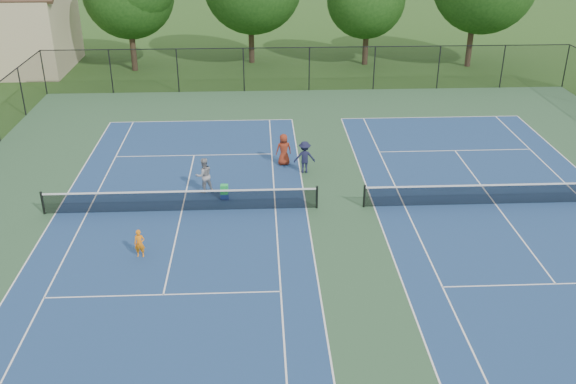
{
  "coord_description": "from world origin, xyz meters",
  "views": [
    {
      "loc": [
        -3.53,
        -25.22,
        12.95
      ],
      "look_at": [
        -2.37,
        -1.0,
        1.3
      ],
      "focal_mm": 40.0,
      "sensor_mm": 36.0,
      "label": 1
    }
  ],
  "objects_px": {
    "clapboard_house": "(1,28)",
    "ball_hopper": "(224,189)",
    "child_player": "(140,244)",
    "bystander_c": "(284,150)",
    "bystander_b": "(305,157)",
    "instructor": "(204,175)",
    "ball_crate": "(225,196)"
  },
  "relations": [
    {
      "from": "ball_hopper",
      "to": "bystander_b",
      "type": "bearing_deg",
      "value": 36.31
    },
    {
      "from": "child_player",
      "to": "bystander_c",
      "type": "bearing_deg",
      "value": 56.76
    },
    {
      "from": "child_player",
      "to": "bystander_b",
      "type": "bearing_deg",
      "value": 48.94
    },
    {
      "from": "clapboard_house",
      "to": "ball_crate",
      "type": "distance_m",
      "value": 29.96
    },
    {
      "from": "ball_crate",
      "to": "child_player",
      "type": "bearing_deg",
      "value": -121.9
    },
    {
      "from": "bystander_b",
      "to": "bystander_c",
      "type": "relative_size",
      "value": 1.0
    },
    {
      "from": "ball_hopper",
      "to": "ball_crate",
      "type": "bearing_deg",
      "value": 0.0
    },
    {
      "from": "instructor",
      "to": "clapboard_house",
      "type": "bearing_deg",
      "value": -78.41
    },
    {
      "from": "clapboard_house",
      "to": "instructor",
      "type": "height_order",
      "value": "clapboard_house"
    },
    {
      "from": "instructor",
      "to": "ball_crate",
      "type": "relative_size",
      "value": 4.43
    },
    {
      "from": "clapboard_house",
      "to": "bystander_c",
      "type": "relative_size",
      "value": 6.59
    },
    {
      "from": "clapboard_house",
      "to": "instructor",
      "type": "relative_size",
      "value": 6.4
    },
    {
      "from": "bystander_b",
      "to": "ball_hopper",
      "type": "height_order",
      "value": "bystander_b"
    },
    {
      "from": "bystander_b",
      "to": "ball_crate",
      "type": "bearing_deg",
      "value": 36.05
    },
    {
      "from": "instructor",
      "to": "child_player",
      "type": "bearing_deg",
      "value": 45.33
    },
    {
      "from": "child_player",
      "to": "ball_crate",
      "type": "relative_size",
      "value": 2.98
    },
    {
      "from": "clapboard_house",
      "to": "bystander_c",
      "type": "height_order",
      "value": "clapboard_house"
    },
    {
      "from": "ball_crate",
      "to": "ball_hopper",
      "type": "relative_size",
      "value": 0.88
    },
    {
      "from": "clapboard_house",
      "to": "child_player",
      "type": "bearing_deg",
      "value": -62.75
    },
    {
      "from": "clapboard_house",
      "to": "instructor",
      "type": "xyz_separation_m",
      "value": [
        16.88,
        -23.08,
        -2.25
      ]
    },
    {
      "from": "bystander_c",
      "to": "ball_crate",
      "type": "height_order",
      "value": "bystander_c"
    },
    {
      "from": "ball_crate",
      "to": "ball_hopper",
      "type": "bearing_deg",
      "value": 0.0
    },
    {
      "from": "instructor",
      "to": "bystander_b",
      "type": "bearing_deg",
      "value": 178.24
    },
    {
      "from": "bystander_b",
      "to": "ball_hopper",
      "type": "relative_size",
      "value": 3.76
    },
    {
      "from": "bystander_c",
      "to": "ball_hopper",
      "type": "height_order",
      "value": "bystander_c"
    },
    {
      "from": "clapboard_house",
      "to": "bystander_b",
      "type": "height_order",
      "value": "clapboard_house"
    },
    {
      "from": "clapboard_house",
      "to": "instructor",
      "type": "bearing_deg",
      "value": -53.82
    },
    {
      "from": "child_player",
      "to": "instructor",
      "type": "relative_size",
      "value": 0.67
    },
    {
      "from": "clapboard_house",
      "to": "ball_hopper",
      "type": "height_order",
      "value": "clapboard_house"
    },
    {
      "from": "child_player",
      "to": "bystander_c",
      "type": "height_order",
      "value": "bystander_c"
    },
    {
      "from": "instructor",
      "to": "bystander_b",
      "type": "distance_m",
      "value": 5.21
    },
    {
      "from": "child_player",
      "to": "bystander_c",
      "type": "xyz_separation_m",
      "value": [
        5.89,
        8.73,
        0.25
      ]
    }
  ]
}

